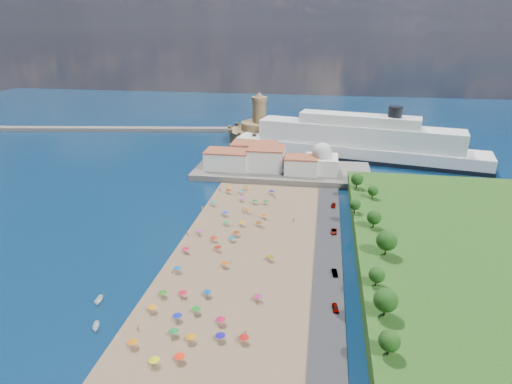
# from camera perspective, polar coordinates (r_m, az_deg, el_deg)

# --- Properties ---
(ground) EXTENTS (700.00, 700.00, 0.00)m
(ground) POSITION_cam_1_polar(r_m,az_deg,el_deg) (157.92, -2.89, -5.88)
(ground) COLOR #071938
(ground) RESTS_ON ground
(terrace) EXTENTS (90.00, 36.00, 3.00)m
(terrace) POSITION_cam_1_polar(r_m,az_deg,el_deg) (222.71, 3.49, 2.78)
(terrace) COLOR #59544C
(terrace) RESTS_ON ground
(jetty) EXTENTS (18.00, 70.00, 2.40)m
(jetty) POSITION_cam_1_polar(r_m,az_deg,el_deg) (258.76, -0.58, 5.39)
(jetty) COLOR #59544C
(jetty) RESTS_ON ground
(breakwater) EXTENTS (199.03, 34.77, 2.60)m
(breakwater) POSITION_cam_1_polar(r_m,az_deg,el_deg) (330.00, -16.39, 8.04)
(breakwater) COLOR #59544C
(breakwater) RESTS_ON ground
(waterfront_buildings) EXTENTS (57.00, 29.00, 11.00)m
(waterfront_buildings) POSITION_cam_1_polar(r_m,az_deg,el_deg) (222.95, 0.20, 4.56)
(waterfront_buildings) COLOR silver
(waterfront_buildings) RESTS_ON terrace
(domed_building) EXTENTS (16.00, 16.00, 15.00)m
(domed_building) POSITION_cam_1_polar(r_m,az_deg,el_deg) (217.62, 8.74, 4.19)
(domed_building) COLOR silver
(domed_building) RESTS_ON terrace
(fortress) EXTENTS (40.00, 40.00, 32.40)m
(fortress) POSITION_cam_1_polar(r_m,az_deg,el_deg) (286.06, 0.43, 8.07)
(fortress) COLOR olive
(fortress) RESTS_ON ground
(cruise_ship) EXTENTS (144.59, 48.74, 31.28)m
(cruise_ship) POSITION_cam_1_polar(r_m,az_deg,el_deg) (253.86, 13.34, 6.39)
(cruise_ship) COLOR black
(cruise_ship) RESTS_ON ground
(beach_parasols) EXTENTS (32.30, 114.59, 2.20)m
(beach_parasols) POSITION_cam_1_polar(r_m,az_deg,el_deg) (147.12, -4.51, -7.14)
(beach_parasols) COLOR gray
(beach_parasols) RESTS_ON beach
(beachgoers) EXTENTS (39.36, 98.85, 1.85)m
(beachgoers) POSITION_cam_1_polar(r_m,az_deg,el_deg) (160.60, -3.14, -4.94)
(beachgoers) COLOR tan
(beachgoers) RESTS_ON beach
(moored_boats) EXTENTS (6.98, 14.67, 1.60)m
(moored_boats) POSITION_cam_1_polar(r_m,az_deg,el_deg) (125.84, -20.34, -14.73)
(moored_boats) COLOR white
(moored_boats) RESTS_ON ground
(parked_cars) EXTENTS (2.39, 75.42, 1.43)m
(parked_cars) POSITION_cam_1_polar(r_m,az_deg,el_deg) (152.90, 10.37, -6.62)
(parked_cars) COLOR gray
(parked_cars) RESTS_ON promenade
(hillside_trees) EXTENTS (12.96, 107.30, 8.13)m
(hillside_trees) POSITION_cam_1_polar(r_m,az_deg,el_deg) (140.93, 15.57, -5.60)
(hillside_trees) COLOR #382314
(hillside_trees) RESTS_ON hillside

